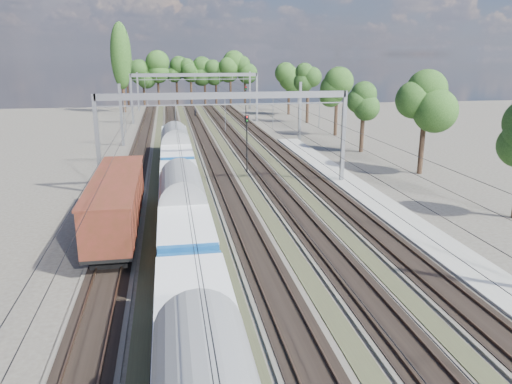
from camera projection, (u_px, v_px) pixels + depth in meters
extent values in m
cube|color=#47423A|center=(138.00, 159.00, 60.41)|extent=(3.00, 130.00, 0.15)
cube|color=black|center=(138.00, 158.00, 60.38)|extent=(2.50, 130.00, 0.06)
cube|color=#473326|center=(132.00, 158.00, 60.23)|extent=(0.08, 130.00, 0.14)
cube|color=#473326|center=(144.00, 157.00, 60.48)|extent=(0.08, 130.00, 0.14)
cube|color=#47423A|center=(176.00, 158.00, 61.16)|extent=(3.00, 130.00, 0.15)
cube|color=black|center=(176.00, 157.00, 61.13)|extent=(2.50, 130.00, 0.06)
cube|color=#473326|center=(170.00, 156.00, 60.99)|extent=(0.08, 130.00, 0.14)
cube|color=#473326|center=(181.00, 156.00, 61.23)|extent=(0.08, 130.00, 0.14)
cube|color=#47423A|center=(212.00, 156.00, 61.91)|extent=(3.00, 130.00, 0.15)
cube|color=black|center=(212.00, 156.00, 61.89)|extent=(2.50, 130.00, 0.06)
cube|color=#473326|center=(206.00, 155.00, 61.74)|extent=(0.08, 130.00, 0.14)
cube|color=#473326|center=(218.00, 155.00, 61.98)|extent=(0.08, 130.00, 0.14)
cube|color=#47423A|center=(248.00, 155.00, 62.67)|extent=(3.00, 130.00, 0.15)
cube|color=black|center=(248.00, 154.00, 62.64)|extent=(2.50, 130.00, 0.06)
cube|color=#473326|center=(242.00, 154.00, 62.49)|extent=(0.08, 130.00, 0.14)
cube|color=#473326|center=(254.00, 154.00, 62.73)|extent=(0.08, 130.00, 0.14)
cube|color=#47423A|center=(283.00, 154.00, 63.42)|extent=(3.00, 130.00, 0.15)
cube|color=black|center=(283.00, 153.00, 63.39)|extent=(2.50, 130.00, 0.06)
cube|color=#473326|center=(277.00, 153.00, 63.25)|extent=(0.08, 130.00, 0.14)
cube|color=#473326|center=(288.00, 152.00, 63.49)|extent=(0.08, 130.00, 0.14)
cube|color=#363123|center=(157.00, 159.00, 60.80)|extent=(1.10, 130.00, 0.05)
cube|color=#363123|center=(194.00, 157.00, 61.55)|extent=(1.10, 130.00, 0.05)
cube|color=#363123|center=(230.00, 156.00, 62.30)|extent=(1.10, 130.00, 0.05)
cube|color=#363123|center=(265.00, 155.00, 63.06)|extent=(1.10, 130.00, 0.05)
cube|color=gray|center=(389.00, 211.00, 40.17)|extent=(3.00, 70.00, 0.30)
cube|color=gray|center=(98.00, 145.00, 44.57)|extent=(0.35, 0.35, 9.00)
cube|color=gray|center=(343.00, 138.00, 48.42)|extent=(0.35, 0.35, 9.00)
cube|color=gray|center=(225.00, 95.00, 45.38)|extent=(23.00, 0.35, 0.60)
cube|color=gray|center=(132.00, 99.00, 90.13)|extent=(0.35, 0.35, 9.00)
cube|color=gray|center=(257.00, 97.00, 93.98)|extent=(0.35, 0.35, 9.00)
cube|color=gray|center=(195.00, 75.00, 90.94)|extent=(23.00, 0.35, 0.60)
cube|color=gray|center=(121.00, 115.00, 68.37)|extent=(0.35, 0.35, 8.50)
cube|color=gray|center=(138.00, 92.00, 111.08)|extent=(0.35, 0.35, 8.50)
cube|color=gray|center=(300.00, 112.00, 72.60)|extent=(0.35, 0.35, 8.50)
cube|color=gray|center=(250.00, 90.00, 115.31)|extent=(0.35, 0.35, 8.50)
cylinder|color=black|center=(135.00, 114.00, 58.96)|extent=(0.03, 130.00, 0.03)
cylinder|color=black|center=(135.00, 105.00, 58.67)|extent=(0.03, 130.00, 0.03)
cylinder|color=black|center=(174.00, 113.00, 59.71)|extent=(0.03, 130.00, 0.03)
cylinder|color=black|center=(173.00, 104.00, 59.42)|extent=(0.03, 130.00, 0.03)
cylinder|color=black|center=(211.00, 113.00, 60.47)|extent=(0.03, 130.00, 0.03)
cylinder|color=black|center=(211.00, 103.00, 60.17)|extent=(0.03, 130.00, 0.03)
cylinder|color=black|center=(248.00, 112.00, 61.22)|extent=(0.03, 130.00, 0.03)
cylinder|color=black|center=(248.00, 103.00, 60.93)|extent=(0.03, 130.00, 0.03)
cylinder|color=black|center=(283.00, 111.00, 61.97)|extent=(0.03, 130.00, 0.03)
cylinder|color=black|center=(284.00, 102.00, 61.68)|extent=(0.03, 130.00, 0.03)
cylinder|color=black|center=(128.00, 91.00, 122.51)|extent=(0.56, 0.56, 7.28)
sphere|color=#183A15|center=(126.00, 67.00, 120.96)|extent=(4.33, 4.33, 4.33)
cylinder|color=black|center=(147.00, 94.00, 123.98)|extent=(0.56, 0.56, 5.78)
sphere|color=#183A15|center=(146.00, 75.00, 122.74)|extent=(4.75, 4.75, 4.75)
cylinder|color=black|center=(161.00, 91.00, 121.71)|extent=(0.56, 0.56, 7.28)
sphere|color=#183A15|center=(160.00, 67.00, 120.15)|extent=(4.40, 4.40, 4.40)
cylinder|color=black|center=(174.00, 93.00, 123.45)|extent=(0.56, 0.56, 6.17)
sphere|color=#183A15|center=(173.00, 72.00, 122.13)|extent=(4.17, 4.17, 4.17)
cylinder|color=black|center=(188.00, 93.00, 125.35)|extent=(0.56, 0.56, 6.03)
sphere|color=#183A15|center=(187.00, 73.00, 124.06)|extent=(5.25, 5.25, 5.25)
cylinder|color=black|center=(202.00, 93.00, 124.86)|extent=(0.56, 0.56, 5.92)
sphere|color=#183A15|center=(201.00, 74.00, 123.59)|extent=(4.47, 4.47, 4.47)
cylinder|color=black|center=(219.00, 94.00, 124.73)|extent=(0.56, 0.56, 5.65)
sphere|color=#183A15|center=(219.00, 75.00, 123.53)|extent=(4.79, 4.79, 4.79)
cylinder|color=black|center=(232.00, 90.00, 124.85)|extent=(0.56, 0.56, 7.37)
sphere|color=#183A15|center=(231.00, 66.00, 123.27)|extent=(5.22, 5.22, 5.22)
cylinder|color=black|center=(248.00, 92.00, 127.62)|extent=(0.56, 0.56, 6.00)
sphere|color=#183A15|center=(248.00, 73.00, 126.34)|extent=(4.84, 4.84, 4.84)
cylinder|color=black|center=(430.00, 144.00, 51.64)|extent=(0.56, 0.56, 6.72)
sphere|color=#183A15|center=(435.00, 91.00, 50.21)|extent=(4.88, 4.88, 4.88)
cylinder|color=black|center=(363.00, 129.00, 66.14)|extent=(0.56, 0.56, 5.63)
sphere|color=#183A15|center=(365.00, 94.00, 64.94)|extent=(3.65, 3.65, 3.65)
cylinder|color=black|center=(333.00, 114.00, 77.01)|extent=(0.56, 0.56, 6.69)
sphere|color=#183A15|center=(335.00, 79.00, 75.58)|extent=(4.94, 4.94, 4.94)
cylinder|color=black|center=(312.00, 108.00, 92.42)|extent=(0.56, 0.56, 5.35)
sphere|color=#183A15|center=(313.00, 85.00, 91.28)|extent=(4.91, 4.91, 4.91)
cylinder|color=black|center=(288.00, 98.00, 106.32)|extent=(0.56, 0.56, 6.45)
sphere|color=#183A15|center=(288.00, 74.00, 104.95)|extent=(3.65, 3.65, 3.65)
cylinder|color=black|center=(122.00, 75.00, 107.68)|extent=(0.70, 0.70, 16.00)
ellipsoid|color=#1B4316|center=(121.00, 56.00, 106.61)|extent=(4.40, 4.40, 14.08)
cube|color=black|center=(195.00, 338.00, 21.38)|extent=(2.15, 3.23, 0.86)
cube|color=black|center=(188.00, 270.00, 28.08)|extent=(2.15, 3.23, 0.86)
cube|color=black|center=(180.00, 197.00, 42.40)|extent=(2.15, 3.23, 0.86)
cube|color=navy|center=(182.00, 204.00, 34.81)|extent=(3.02, 21.55, 2.05)
cube|color=silver|center=(182.00, 197.00, 34.67)|extent=(3.10, 20.69, 1.02)
cube|color=black|center=(204.00, 196.00, 34.93)|extent=(0.04, 18.32, 0.75)
cube|color=#DBA00B|center=(185.00, 235.00, 30.45)|extent=(3.12, 6.03, 0.75)
cylinder|color=gray|center=(182.00, 190.00, 34.54)|extent=(3.06, 21.55, 3.06)
cube|color=black|center=(178.00, 178.00, 49.10)|extent=(2.15, 3.23, 0.86)
cube|color=black|center=(175.00, 150.00, 63.42)|extent=(2.15, 3.23, 0.86)
cube|color=navy|center=(176.00, 148.00, 55.83)|extent=(3.02, 21.55, 2.05)
cube|color=silver|center=(175.00, 143.00, 55.69)|extent=(3.10, 20.69, 1.02)
cube|color=black|center=(190.00, 143.00, 55.95)|extent=(0.04, 18.32, 0.75)
cube|color=#DBA00B|center=(177.00, 161.00, 51.48)|extent=(3.12, 6.03, 0.75)
cylinder|color=gray|center=(175.00, 139.00, 55.56)|extent=(3.06, 21.55, 3.06)
cube|color=black|center=(111.00, 254.00, 30.39)|extent=(2.18, 2.84, 0.76)
cube|color=black|center=(125.00, 204.00, 40.54)|extent=(2.18, 2.84, 0.76)
cube|color=black|center=(118.00, 219.00, 35.33)|extent=(2.95, 15.27, 0.22)
cube|color=#452412|center=(117.00, 199.00, 34.92)|extent=(2.95, 15.27, 2.84)
cube|color=#452412|center=(115.00, 178.00, 34.53)|extent=(3.16, 15.27, 0.13)
imported|color=black|center=(195.00, 113.00, 100.96)|extent=(0.62, 0.78, 1.87)
cylinder|color=black|center=(247.00, 148.00, 53.20)|extent=(0.15, 0.15, 5.39)
cube|color=black|center=(247.00, 119.00, 52.38)|extent=(0.44, 0.37, 0.76)
sphere|color=red|center=(247.00, 117.00, 52.19)|extent=(0.17, 0.17, 0.17)
sphere|color=#0C9919|center=(247.00, 121.00, 52.29)|extent=(0.17, 0.17, 0.17)
cylinder|color=black|center=(246.00, 105.00, 96.33)|extent=(0.16, 0.16, 5.64)
cube|color=black|center=(246.00, 88.00, 95.47)|extent=(0.43, 0.31, 0.79)
sphere|color=red|center=(246.00, 87.00, 95.28)|extent=(0.18, 0.18, 0.18)
sphere|color=#0C9919|center=(246.00, 89.00, 95.38)|extent=(0.18, 0.18, 0.18)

